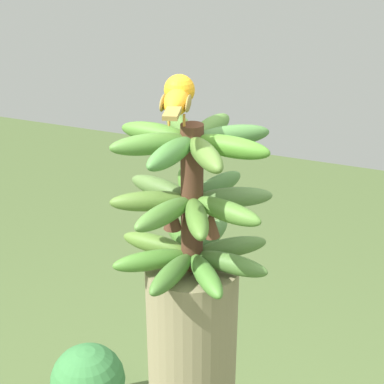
% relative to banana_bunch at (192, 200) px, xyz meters
% --- Properties ---
extents(banana_bunch, '(0.33, 0.33, 0.31)m').
position_rel_banana_bunch_xyz_m(banana_bunch, '(0.00, 0.00, 0.00)').
color(banana_bunch, '#4C2D1E').
rests_on(banana_bunch, banana_tree).
extents(perched_bird, '(0.08, 0.20, 0.09)m').
position_rel_banana_bunch_xyz_m(perched_bird, '(0.03, 0.00, 0.21)').
color(perched_bird, '#C68933').
rests_on(perched_bird, banana_bunch).
extents(tropical_shrub, '(0.31, 0.31, 0.38)m').
position_rel_banana_bunch_xyz_m(tropical_shrub, '(0.73, -0.66, -1.25)').
color(tropical_shrub, brown).
rests_on(tropical_shrub, ground).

